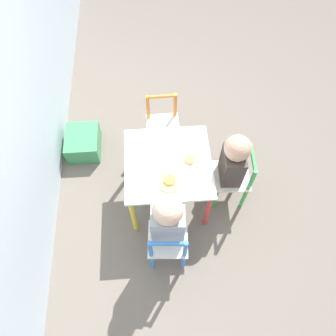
# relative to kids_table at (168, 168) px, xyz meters

# --- Properties ---
(ground_plane) EXTENTS (6.00, 6.00, 0.00)m
(ground_plane) POSITION_rel_kids_table_xyz_m (0.00, 0.00, -0.42)
(ground_plane) COLOR #6B6056
(kids_table) EXTENTS (0.59, 0.59, 0.49)m
(kids_table) POSITION_rel_kids_table_xyz_m (0.00, 0.00, 0.00)
(kids_table) COLOR silver
(kids_table) RESTS_ON ground_plane
(chair_green) EXTENTS (0.27, 0.27, 0.53)m
(chair_green) POSITION_rel_kids_table_xyz_m (-0.02, -0.48, -0.15)
(chair_green) COLOR silver
(chair_green) RESTS_ON ground_plane
(chair_blue) EXTENTS (0.28, 0.28, 0.53)m
(chair_blue) POSITION_rel_kids_table_xyz_m (-0.48, 0.04, -0.15)
(chair_blue) COLOR silver
(chair_blue) RESTS_ON ground_plane
(chair_orange) EXTENTS (0.26, 0.26, 0.53)m
(chair_orange) POSITION_rel_kids_table_xyz_m (0.49, 0.01, -0.15)
(chair_orange) COLOR silver
(chair_orange) RESTS_ON ground_plane
(child_front) EXTENTS (0.21, 0.23, 0.74)m
(child_front) POSITION_rel_kids_table_xyz_m (-0.02, -0.42, 0.04)
(child_front) COLOR #7A6B5B
(child_front) RESTS_ON ground_plane
(child_left) EXTENTS (0.23, 0.21, 0.80)m
(child_left) POSITION_rel_kids_table_xyz_m (-0.43, 0.03, 0.07)
(child_left) COLOR #7A6B5B
(child_left) RESTS_ON ground_plane
(plate_front) EXTENTS (0.15, 0.15, 0.03)m
(plate_front) POSITION_rel_kids_table_xyz_m (-0.00, -0.15, 0.08)
(plate_front) COLOR white
(plate_front) RESTS_ON kids_table
(plate_left) EXTENTS (0.17, 0.17, 0.03)m
(plate_left) POSITION_rel_kids_table_xyz_m (-0.15, 0.00, 0.08)
(plate_left) COLOR #EADB66
(plate_left) RESTS_ON kids_table
(storage_bin) EXTENTS (0.31, 0.27, 0.18)m
(storage_bin) POSITION_rel_kids_table_xyz_m (0.49, 0.69, -0.33)
(storage_bin) COLOR #3D8E56
(storage_bin) RESTS_ON ground_plane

